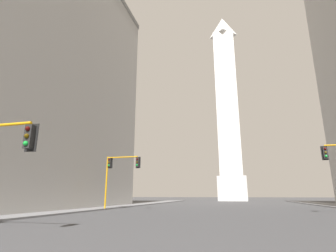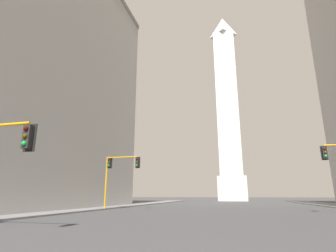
# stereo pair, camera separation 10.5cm
# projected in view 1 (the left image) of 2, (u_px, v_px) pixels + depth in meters

# --- Properties ---
(sidewalk_left) EXTENTS (5.00, 92.91, 0.15)m
(sidewalk_left) POSITION_uv_depth(u_px,v_px,m) (89.00, 209.00, 31.10)
(sidewalk_left) COLOR slate
(sidewalk_left) RESTS_ON ground_plane
(obelisk) EXTENTS (7.92, 7.92, 59.61)m
(obelisk) POSITION_uv_depth(u_px,v_px,m) (227.00, 106.00, 80.81)
(obelisk) COLOR silver
(obelisk) RESTS_ON ground_plane
(traffic_light_mid_left) EXTENTS (4.36, 0.50, 6.12)m
(traffic_light_mid_left) POSITION_uv_depth(u_px,v_px,m) (118.00, 169.00, 31.02)
(traffic_light_mid_left) COLOR orange
(traffic_light_mid_left) RESTS_ON ground_plane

